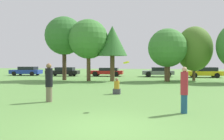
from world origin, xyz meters
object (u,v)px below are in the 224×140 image
at_px(person_catcher, 184,90).
at_px(tree_1, 88,39).
at_px(frisbee, 126,62).
at_px(tree_4, 194,49).
at_px(tree_0, 64,36).
at_px(bystander_sitting, 117,87).
at_px(parked_car_yellow, 205,72).
at_px(parked_car_black, 63,71).
at_px(parked_car_grey, 158,72).
at_px(parked_car_blue, 27,71).
at_px(tree_3, 167,48).
at_px(parked_car_red, 107,72).
at_px(person_thrower, 49,82).
at_px(tree_2, 112,41).

xyz_separation_m(person_catcher, tree_1, (-8.03, 14.27, 3.41)).
bearing_deg(frisbee, tree_4, 72.60).
height_order(frisbee, tree_0, tree_0).
xyz_separation_m(person_catcher, bystander_sitting, (-3.47, 4.94, -0.51)).
bearing_deg(tree_4, parked_car_yellow, 69.47).
bearing_deg(person_catcher, tree_1, -47.39).
bearing_deg(tree_1, frisbee, -67.46).
bearing_deg(person_catcher, parked_car_black, -44.34).
bearing_deg(parked_car_grey, parked_car_blue, -1.86).
relative_size(frisbee, tree_0, 0.04).
xyz_separation_m(frisbee, tree_1, (-5.72, 13.80, 2.37)).
bearing_deg(bystander_sitting, tree_3, 71.67).
distance_m(bystander_sitting, parked_car_red, 18.23).
bearing_deg(frisbee, parked_car_yellow, 71.76).
distance_m(person_thrower, tree_3, 15.42).
distance_m(tree_2, tree_4, 8.65).
height_order(person_thrower, bystander_sitting, person_thrower).
distance_m(tree_0, tree_2, 5.48).
distance_m(tree_0, tree_4, 13.92).
bearing_deg(person_thrower, frisbee, -0.91).
bearing_deg(parked_car_red, person_catcher, 105.72).
bearing_deg(person_catcher, parked_car_yellow, -89.16).
distance_m(parked_car_red, parked_car_yellow, 12.79).
distance_m(frisbee, parked_car_blue, 28.06).
height_order(tree_0, tree_2, tree_0).
bearing_deg(parked_car_blue, parked_car_grey, 178.14).
xyz_separation_m(parked_car_black, parked_car_yellow, (18.98, 0.40, 0.03)).
distance_m(person_thrower, tree_1, 13.34).
relative_size(tree_3, parked_car_blue, 1.20).
relative_size(tree_0, tree_1, 1.08).
xyz_separation_m(parked_car_red, parked_car_grey, (6.98, 0.19, 0.03)).
bearing_deg(tree_2, parked_car_grey, 60.67).
distance_m(tree_1, parked_car_black, 10.53).
height_order(tree_3, parked_car_blue, tree_3).
height_order(person_thrower, tree_3, tree_3).
relative_size(tree_2, tree_3, 1.06).
relative_size(person_catcher, parked_car_yellow, 0.41).
relative_size(person_thrower, tree_0, 0.28).
bearing_deg(bystander_sitting, parked_car_black, 121.60).
height_order(tree_1, tree_4, tree_1).
distance_m(tree_1, parked_car_blue, 14.77).
bearing_deg(parked_car_blue, parked_car_black, 174.31).
xyz_separation_m(bystander_sitting, tree_2, (-2.08, 9.53, 3.69)).
xyz_separation_m(parked_car_blue, parked_car_black, (5.83, -0.24, -0.02)).
relative_size(tree_1, parked_car_blue, 1.42).
height_order(parked_car_black, parked_car_yellow, parked_car_yellow).
xyz_separation_m(tree_2, parked_car_red, (-2.28, 8.17, -3.45)).
height_order(tree_4, parked_car_grey, tree_4).
bearing_deg(frisbee, tree_3, 81.28).
bearing_deg(parked_car_yellow, person_thrower, 58.50).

